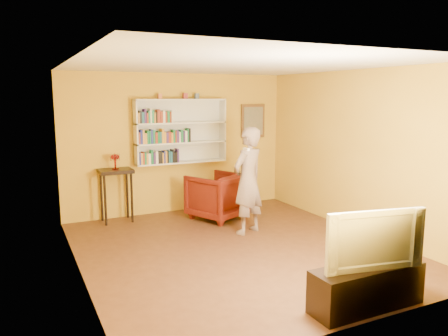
{
  "coord_description": "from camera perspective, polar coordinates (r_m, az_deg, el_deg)",
  "views": [
    {
      "loc": [
        -2.92,
        -5.55,
        2.26
      ],
      "look_at": [
        0.14,
        0.75,
        1.11
      ],
      "focal_mm": 35.0,
      "sensor_mm": 36.0,
      "label": 1
    }
  ],
  "objects": [
    {
      "name": "tv_cabinet",
      "position": [
        5.1,
        18.15,
        -14.56
      ],
      "size": [
        1.31,
        0.39,
        0.47
      ],
      "primitive_type": "cube",
      "color": "black",
      "rests_on": "ground"
    },
    {
      "name": "ornament_left",
      "position": [
        8.29,
        -8.4,
        9.25
      ],
      "size": [
        0.07,
        0.07,
        0.1
      ],
      "primitive_type": "cube",
      "color": "#CC6C3A",
      "rests_on": "bookshelf"
    },
    {
      "name": "framed_painting",
      "position": [
        9.24,
        3.8,
        6.15
      ],
      "size": [
        0.55,
        0.05,
        0.7
      ],
      "color": "brown",
      "rests_on": "room_shell"
    },
    {
      "name": "bookshelf",
      "position": [
        8.51,
        -5.78,
        4.8
      ],
      "size": [
        1.8,
        0.29,
        1.23
      ],
      "color": "silver",
      "rests_on": "room_shell"
    },
    {
      "name": "game_remote",
      "position": [
        6.69,
        2.93,
        2.48
      ],
      "size": [
        0.04,
        0.15,
        0.04
      ],
      "primitive_type": "cube",
      "color": "white",
      "rests_on": "person"
    },
    {
      "name": "room_shell",
      "position": [
        6.4,
        1.79,
        -1.89
      ],
      "size": [
        5.3,
        5.8,
        2.88
      ],
      "color": "#4A2B18",
      "rests_on": "ground"
    },
    {
      "name": "person",
      "position": [
        7.2,
        3.14,
        -1.68
      ],
      "size": [
        0.76,
        0.63,
        1.77
      ],
      "primitive_type": "imported",
      "rotation": [
        0.0,
        0.0,
        3.52
      ],
      "color": "#776257",
      "rests_on": "ground"
    },
    {
      "name": "television",
      "position": [
        4.91,
        18.48,
        -8.6
      ],
      "size": [
        1.13,
        0.36,
        0.64
      ],
      "primitive_type": "imported",
      "rotation": [
        0.0,
        0.0,
        -0.19
      ],
      "color": "black",
      "rests_on": "tv_cabinet"
    },
    {
      "name": "console_table",
      "position": [
        8.1,
        -13.95,
        -1.33
      ],
      "size": [
        0.59,
        0.45,
        0.97
      ],
      "color": "black",
      "rests_on": "ground"
    },
    {
      "name": "armchair",
      "position": [
        8.15,
        -0.82,
        -3.67
      ],
      "size": [
        1.21,
        1.22,
        0.85
      ],
      "primitive_type": "imported",
      "rotation": [
        0.0,
        0.0,
        3.55
      ],
      "color": "#450804",
      "rests_on": "ground"
    },
    {
      "name": "books_row_middle",
      "position": [
        8.3,
        -7.79,
        4.06
      ],
      "size": [
        1.01,
        0.19,
        0.27
      ],
      "color": "maroon",
      "rests_on": "bookshelf"
    },
    {
      "name": "ornament_right",
      "position": [
        8.55,
        -3.61,
        9.36
      ],
      "size": [
        0.08,
        0.08,
        0.11
      ],
      "primitive_type": "cube",
      "color": "#495B79",
      "rests_on": "bookshelf"
    },
    {
      "name": "ruby_lustre",
      "position": [
        8.05,
        -14.05,
        1.24
      ],
      "size": [
        0.17,
        0.17,
        0.28
      ],
      "color": "maroon",
      "rests_on": "console_table"
    },
    {
      "name": "books_row_upper",
      "position": [
        8.22,
        -9.05,
        6.61
      ],
      "size": [
        0.66,
        0.19,
        0.27
      ],
      "color": "#BA7E25",
      "rests_on": "bookshelf"
    },
    {
      "name": "books_row_lower",
      "position": [
        8.31,
        -8.53,
        1.39
      ],
      "size": [
        0.77,
        0.18,
        0.26
      ],
      "color": "navy",
      "rests_on": "bookshelf"
    },
    {
      "name": "ornament_centre",
      "position": [
        8.46,
        -5.1,
        9.36
      ],
      "size": [
        0.08,
        0.08,
        0.11
      ],
      "primitive_type": "cube",
      "color": "maroon",
      "rests_on": "bookshelf"
    }
  ]
}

